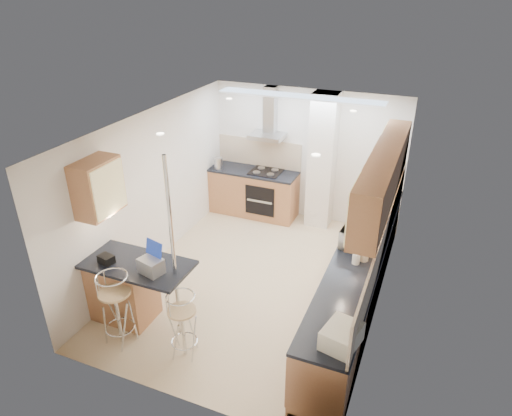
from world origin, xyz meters
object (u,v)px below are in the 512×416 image
at_px(microwave, 356,236).
at_px(laptop, 151,266).
at_px(bar_stool_near, 117,309).
at_px(bread_bin, 342,336).
at_px(bar_stool_end, 183,325).

relative_size(microwave, laptop, 1.74).
distance_m(bar_stool_near, bread_bin, 2.84).
xyz_separation_m(microwave, bar_stool_near, (-2.54, -2.01, -0.55)).
bearing_deg(microwave, bar_stool_end, 144.09).
bearing_deg(bread_bin, bar_stool_end, -169.97).
relative_size(bar_stool_near, bread_bin, 2.50).
xyz_separation_m(laptop, bar_stool_end, (0.54, -0.23, -0.59)).
bearing_deg(bar_stool_near, microwave, 24.88).
bearing_deg(microwave, bar_stool_near, 133.78).
height_order(microwave, bar_stool_near, microwave).
bearing_deg(bread_bin, laptop, -174.66).
distance_m(microwave, bar_stool_near, 3.28).
bearing_deg(bar_stool_near, bread_bin, -12.90).
bearing_deg(microwave, bread_bin, -167.22).
bearing_deg(laptop, bar_stool_near, -119.57).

